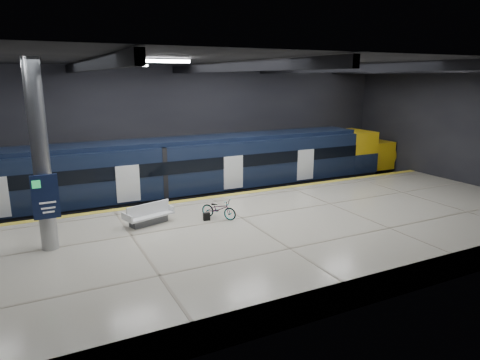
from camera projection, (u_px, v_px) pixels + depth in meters
ground at (232, 233)px, 20.55m from camera, size 30.00×30.00×0.00m
room_shell at (232, 114)px, 19.21m from camera, size 30.10×16.10×8.05m
platform at (258, 240)px, 18.25m from camera, size 30.00×11.00×1.10m
safety_strip at (210, 197)px, 22.68m from camera, size 30.00×0.40×0.01m
rails at (192, 203)px, 25.32m from camera, size 30.00×1.52×0.16m
train at (205, 169)px, 25.20m from camera, size 29.40×2.84×3.79m
bench at (149, 217)px, 18.52m from camera, size 2.27×1.45×0.93m
bicycle at (219, 209)px, 19.23m from camera, size 1.53×1.73×0.90m
pannier_bag at (207, 217)px, 19.03m from camera, size 0.32×0.22×0.35m
info_column at (41, 160)px, 15.14m from camera, size 0.90×0.78×6.90m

